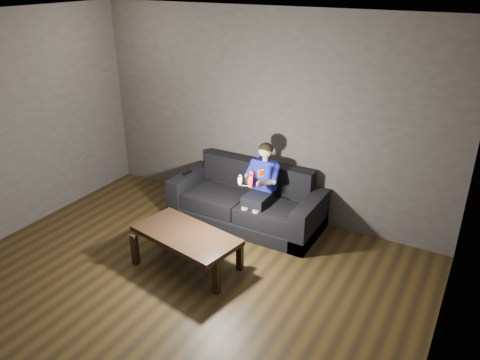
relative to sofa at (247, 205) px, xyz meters
The scene contains 10 objects.
floor 2.07m from the sofa, 89.17° to the right, with size 5.00×5.00×0.00m, color black.
back_wall 1.19m from the sofa, 86.14° to the left, with size 5.00×0.04×2.70m, color #3A3433.
right_wall 3.44m from the sofa, 39.13° to the right, with size 0.04×5.00×2.70m, color #3A3433.
ceiling 3.20m from the sofa, 89.17° to the right, with size 5.00×5.00×0.02m, color silver.
sofa is the anchor object (origin of this frame).
child 0.47m from the sofa, 12.30° to the right, with size 0.43×0.53×1.07m.
wii_remote_red 0.83m from the sofa, 56.39° to the right, with size 0.05×0.07×0.20m.
nunchuk_white 0.75m from the sofa, 71.56° to the right, with size 0.08×0.10×0.14m.
wii_remote_black 0.94m from the sofa, behind, with size 0.04×0.16×0.03m.
coffee_table 1.25m from the sofa, 94.21° to the right, with size 1.29×0.81×0.44m.
Camera 1 is at (2.59, -2.76, 3.11)m, focal length 35.00 mm.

